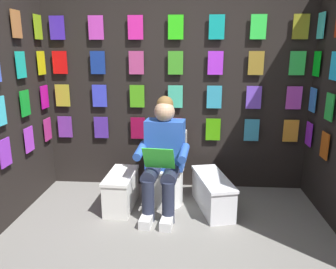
# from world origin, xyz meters

# --- Properties ---
(display_wall_back) EXTENTS (3.18, 0.14, 2.39)m
(display_wall_back) POSITION_xyz_m (0.00, -1.75, 1.20)
(display_wall_back) COLOR black
(display_wall_back) RESTS_ON ground
(display_wall_right) EXTENTS (0.14, 1.70, 2.39)m
(display_wall_right) POSITION_xyz_m (1.59, -0.85, 1.20)
(display_wall_right) COLOR black
(display_wall_right) RESTS_ON ground
(toilet) EXTENTS (0.43, 0.57, 0.77)m
(toilet) POSITION_xyz_m (0.07, -1.27, 0.33)
(toilet) COLOR white
(toilet) RESTS_ON ground
(person_reading) EXTENTS (0.55, 0.71, 1.19)m
(person_reading) POSITION_xyz_m (0.09, -1.04, 0.60)
(person_reading) COLOR blue
(person_reading) RESTS_ON ground
(comic_longbox_near) EXTENTS (0.29, 0.60, 0.38)m
(comic_longbox_near) POSITION_xyz_m (0.54, -1.06, 0.19)
(comic_longbox_near) COLOR white
(comic_longbox_near) RESTS_ON ground
(comic_longbox_far) EXTENTS (0.45, 0.81, 0.36)m
(comic_longbox_far) POSITION_xyz_m (-0.43, -1.10, 0.18)
(comic_longbox_far) COLOR silver
(comic_longbox_far) RESTS_ON ground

